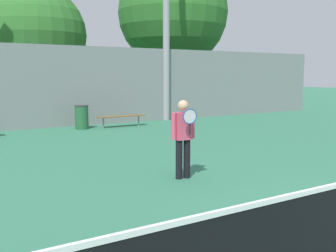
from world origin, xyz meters
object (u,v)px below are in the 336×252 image
bench_courtside_near (121,117)px  tree_green_tall (173,13)px  tennis_player (183,135)px  tree_green_broad (39,35)px  trash_bin (82,117)px

bench_courtside_near → tree_green_tall: bearing=43.5°
tennis_player → tree_green_broad: size_ratio=0.25×
tree_green_tall → bench_courtside_near: bearing=-136.5°
trash_bin → tree_green_broad: bearing=90.3°
tree_green_tall → trash_bin: bearing=-144.1°
tree_green_tall → tree_green_broad: 7.96m
bench_courtside_near → trash_bin: size_ratio=2.11×
tree_green_tall → tennis_player: bearing=-121.5°
trash_bin → tree_green_tall: (7.75, 5.60, 5.31)m
tennis_player → tree_green_tall: bearing=64.8°
bench_courtside_near → tree_green_broad: tree_green_broad is taller
tennis_player → tree_green_broad: tree_green_broad is taller
trash_bin → tree_green_broad: size_ratio=0.14×
tree_green_broad → tennis_player: bearing=-92.7°
tennis_player → bench_courtside_near: tennis_player is taller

